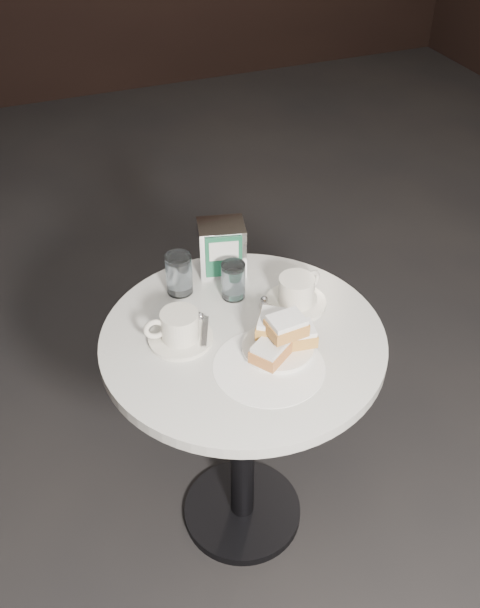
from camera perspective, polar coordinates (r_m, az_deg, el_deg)
name	(u,v)px	position (r m, az deg, el deg)	size (l,w,h in m)	color
ground	(242,513)	(2.22, 0.20, -17.19)	(7.00, 7.00, 0.00)	black
cafe_table	(243,392)	(1.79, 0.23, -7.43)	(0.70, 0.70, 0.74)	black
sugar_spill	(269,366)	(1.57, 2.44, -5.28)	(0.26, 0.26, 0.00)	white
beignet_plate	(281,338)	(1.59, 3.43, -2.85)	(0.21, 0.21, 0.11)	white
coffee_cup_left	(179,329)	(1.62, -5.13, -2.08)	(0.18, 0.18, 0.08)	silver
coffee_cup_right	(296,293)	(1.73, 4.78, 0.93)	(0.21, 0.21, 0.08)	silver
water_glass_left	(179,274)	(1.76, -5.15, 2.49)	(0.08, 0.08, 0.11)	silver
water_glass_right	(233,281)	(1.74, -0.56, 1.96)	(0.07, 0.07, 0.10)	silver
napkin_dispenser	(222,248)	(1.82, -1.56, 4.78)	(0.14, 0.13, 0.14)	white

